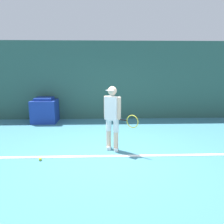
{
  "coord_description": "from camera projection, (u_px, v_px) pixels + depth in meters",
  "views": [
    {
      "loc": [
        -0.11,
        -4.99,
        2.09
      ],
      "look_at": [
        0.08,
        0.48,
        0.94
      ],
      "focal_mm": 35.0,
      "sensor_mm": 36.0,
      "label": 1
    }
  ],
  "objects": [
    {
      "name": "court_baseline",
      "position": [
        109.0,
        156.0,
        5.15
      ],
      "size": [
        21.6,
        0.1,
        0.01
      ],
      "color": "white",
      "rests_on": "ground_plane"
    },
    {
      "name": "ground_plane",
      "position": [
        109.0,
        154.0,
        5.32
      ],
      "size": [
        24.0,
        24.0,
        0.0
      ],
      "primitive_type": "plane",
      "color": "teal"
    },
    {
      "name": "tennis_ball",
      "position": [
        40.0,
        159.0,
        4.92
      ],
      "size": [
        0.07,
        0.07,
        0.07
      ],
      "color": "#D1E533",
      "rests_on": "ground_plane"
    },
    {
      "name": "covered_chair",
      "position": [
        45.0,
        110.0,
        8.26
      ],
      "size": [
        0.91,
        0.84,
        0.95
      ],
      "color": "navy",
      "rests_on": "ground_plane"
    },
    {
      "name": "back_wall",
      "position": [
        107.0,
        81.0,
        8.63
      ],
      "size": [
        24.0,
        0.1,
        3.05
      ],
      "color": "#2D564C",
      "rests_on": "ground_plane"
    },
    {
      "name": "tennis_player",
      "position": [
        113.0,
        115.0,
        5.4
      ],
      "size": [
        0.8,
        0.61,
        1.61
      ],
      "rotation": [
        0.0,
        0.0,
        -0.62
      ],
      "color": "beige",
      "rests_on": "ground_plane"
    }
  ]
}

